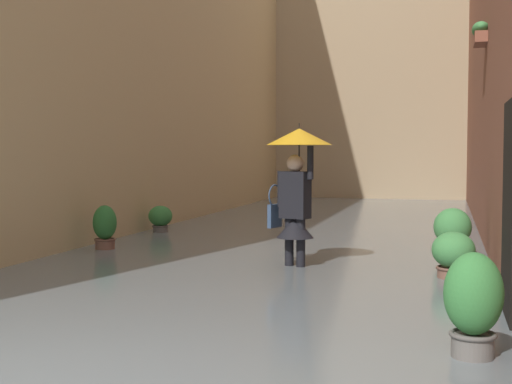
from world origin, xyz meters
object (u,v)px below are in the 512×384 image
Objects in this scene: potted_plant_mid_left at (473,309)px; potted_plant_near_right at (105,231)px; potted_plant_far_left at (453,259)px; person_wading at (297,176)px; potted_plant_near_left at (452,234)px; potted_plant_far_right at (160,220)px.

potted_plant_mid_left is 1.11× the size of potted_plant_near_right.
potted_plant_mid_left is 1.30× the size of potted_plant_far_left.
person_wading reaches higher than potted_plant_near_right.
potted_plant_near_left is 5.33m from potted_plant_near_right.
potted_plant_near_right is (-0.09, 2.45, 0.06)m from potted_plant_far_right.
potted_plant_far_left reaches higher than potted_plant_far_right.
potted_plant_near_left is at bearing 161.08° from potted_plant_far_right.
potted_plant_near_left is at bearing -143.77° from person_wading.
person_wading is 2.33× the size of potted_plant_near_left.
potted_plant_far_left is at bearing 170.03° from person_wading.
person_wading is 2.78× the size of potted_plant_far_left.
person_wading is at bearing 36.23° from potted_plant_near_left.
potted_plant_near_left is 5.69m from potted_plant_far_right.
potted_plant_near_left is 1.02× the size of potted_plant_near_right.
person_wading is 2.15× the size of potted_plant_mid_left.
potted_plant_far_left is at bearing -88.08° from potted_plant_mid_left.
potted_plant_far_left is at bearing 166.95° from potted_plant_near_right.
potted_plant_mid_left reaches higher than potted_plant_far_right.
potted_plant_far_left is at bearing 89.99° from potted_plant_near_left.
person_wading is 2.38× the size of potted_plant_near_right.
potted_plant_far_left is (-2.02, 0.36, -0.97)m from person_wading.
potted_plant_near_left reaches higher than potted_plant_far_left.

